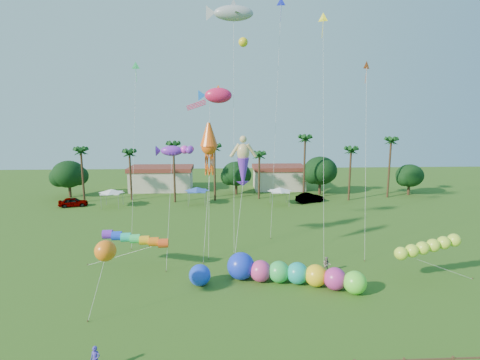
{
  "coord_description": "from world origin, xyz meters",
  "views": [
    {
      "loc": [
        -1.75,
        -25.52,
        15.31
      ],
      "look_at": [
        0.0,
        10.0,
        9.0
      ],
      "focal_mm": 28.0,
      "sensor_mm": 36.0,
      "label": 1
    }
  ],
  "objects_px": {
    "spectator_b": "(327,265)",
    "caterpillar_inflatable": "(289,273)",
    "spectator_a": "(95,359)",
    "blue_ball": "(200,275)",
    "car_b": "(310,198)",
    "car_a": "(73,202)"
  },
  "relations": [
    {
      "from": "car_b",
      "to": "caterpillar_inflatable",
      "type": "xyz_separation_m",
      "value": [
        -9.38,
        -31.51,
        0.25
      ]
    },
    {
      "from": "car_b",
      "to": "spectator_a",
      "type": "bearing_deg",
      "value": 130.36
    },
    {
      "from": "caterpillar_inflatable",
      "to": "car_a",
      "type": "bearing_deg",
      "value": 153.76
    },
    {
      "from": "spectator_b",
      "to": "caterpillar_inflatable",
      "type": "bearing_deg",
      "value": -135.34
    },
    {
      "from": "car_a",
      "to": "blue_ball",
      "type": "height_order",
      "value": "blue_ball"
    },
    {
      "from": "car_a",
      "to": "car_b",
      "type": "xyz_separation_m",
      "value": [
        40.25,
        1.04,
        0.05
      ]
    },
    {
      "from": "spectator_a",
      "to": "caterpillar_inflatable",
      "type": "relative_size",
      "value": 0.13
    },
    {
      "from": "car_b",
      "to": "spectator_b",
      "type": "relative_size",
      "value": 3.17
    },
    {
      "from": "spectator_b",
      "to": "blue_ball",
      "type": "bearing_deg",
      "value": -154.5
    },
    {
      "from": "blue_ball",
      "to": "caterpillar_inflatable",
      "type": "bearing_deg",
      "value": -0.98
    },
    {
      "from": "spectator_a",
      "to": "spectator_b",
      "type": "height_order",
      "value": "spectator_a"
    },
    {
      "from": "car_b",
      "to": "spectator_b",
      "type": "height_order",
      "value": "car_b"
    },
    {
      "from": "car_a",
      "to": "car_b",
      "type": "distance_m",
      "value": 40.27
    },
    {
      "from": "spectator_b",
      "to": "caterpillar_inflatable",
      "type": "relative_size",
      "value": 0.13
    },
    {
      "from": "car_a",
      "to": "car_b",
      "type": "bearing_deg",
      "value": -102.03
    },
    {
      "from": "spectator_a",
      "to": "spectator_b",
      "type": "relative_size",
      "value": 1.03
    },
    {
      "from": "car_a",
      "to": "spectator_b",
      "type": "relative_size",
      "value": 2.89
    },
    {
      "from": "car_b",
      "to": "spectator_a",
      "type": "height_order",
      "value": "car_b"
    },
    {
      "from": "spectator_a",
      "to": "blue_ball",
      "type": "height_order",
      "value": "blue_ball"
    },
    {
      "from": "blue_ball",
      "to": "car_b",
      "type": "bearing_deg",
      "value": 60.91
    },
    {
      "from": "spectator_a",
      "to": "spectator_b",
      "type": "bearing_deg",
      "value": 45.91
    },
    {
      "from": "car_a",
      "to": "caterpillar_inflatable",
      "type": "height_order",
      "value": "caterpillar_inflatable"
    }
  ]
}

